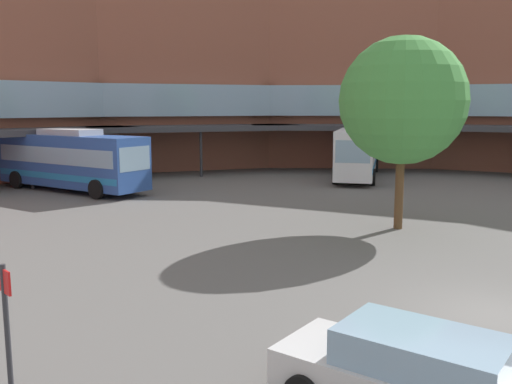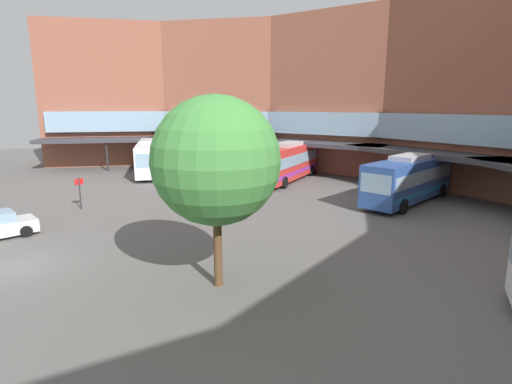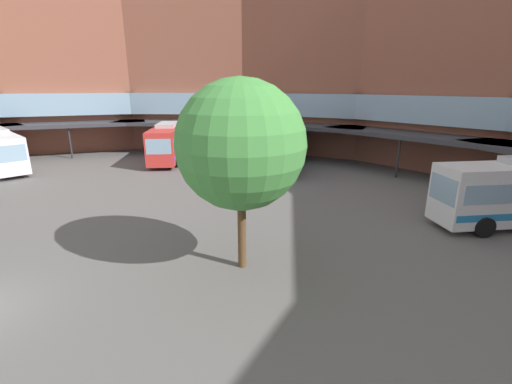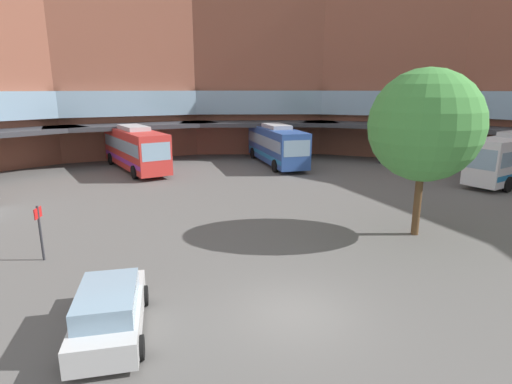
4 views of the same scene
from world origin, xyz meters
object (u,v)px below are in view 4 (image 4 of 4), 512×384
parked_car (110,311)px  plaza_tree (425,126)px  bus_4 (276,144)px  stop_sign_post (40,227)px  bus_3 (135,148)px

parked_car → plaza_tree: size_ratio=0.60×
bus_4 → plaza_tree: bearing=1.8°
stop_sign_post → plaza_tree: bearing=20.5°
bus_4 → parked_car: 28.60m
bus_3 → plaza_tree: (21.10, -13.19, 3.39)m
parked_car → plaza_tree: (10.49, 10.50, 4.62)m
bus_3 → plaza_tree: size_ratio=1.26×
bus_3 → parked_car: bus_3 is taller
bus_3 → bus_4: (11.88, 4.87, -0.06)m
bus_3 → stop_sign_post: size_ratio=4.23×
bus_3 → bus_4: bus_3 is taller
bus_4 → parked_car: size_ratio=2.31×
plaza_tree → parked_car: bearing=-135.0°
bus_4 → parked_car: bus_4 is taller
bus_3 → parked_car: 25.98m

